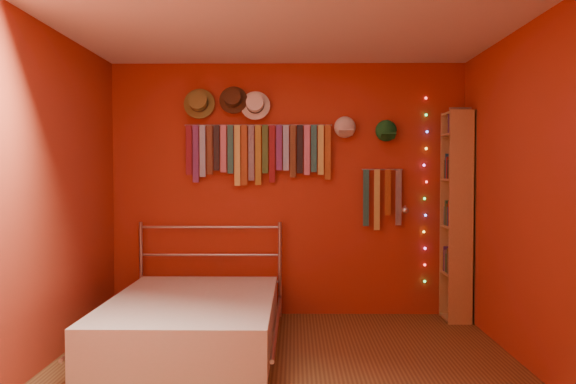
{
  "coord_description": "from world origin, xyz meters",
  "views": [
    {
      "loc": [
        0.06,
        -3.84,
        1.42
      ],
      "look_at": [
        0.01,
        0.9,
        1.25
      ],
      "focal_mm": 35.0,
      "sensor_mm": 36.0,
      "label": 1
    }
  ],
  "objects_px": {
    "bookshelf": "(461,215)",
    "bed": "(193,320)",
    "reading_lamp": "(405,210)",
    "tie_rack": "(258,150)"
  },
  "relations": [
    {
      "from": "reading_lamp",
      "to": "bed",
      "type": "height_order",
      "value": "reading_lamp"
    },
    {
      "from": "bed",
      "to": "bookshelf",
      "type": "bearing_deg",
      "value": 19.61
    },
    {
      "from": "bookshelf",
      "to": "bed",
      "type": "bearing_deg",
      "value": -160.53
    },
    {
      "from": "reading_lamp",
      "to": "bed",
      "type": "relative_size",
      "value": 0.14
    },
    {
      "from": "reading_lamp",
      "to": "bed",
      "type": "bearing_deg",
      "value": -155.48
    },
    {
      "from": "bed",
      "to": "tie_rack",
      "type": "bearing_deg",
      "value": 65.38
    },
    {
      "from": "tie_rack",
      "to": "reading_lamp",
      "type": "distance_m",
      "value": 1.54
    },
    {
      "from": "bookshelf",
      "to": "reading_lamp",
      "type": "bearing_deg",
      "value": 179.64
    },
    {
      "from": "tie_rack",
      "to": "bookshelf",
      "type": "bearing_deg",
      "value": -4.53
    },
    {
      "from": "tie_rack",
      "to": "reading_lamp",
      "type": "xyz_separation_m",
      "value": [
        1.42,
        -0.15,
        -0.58
      ]
    }
  ]
}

